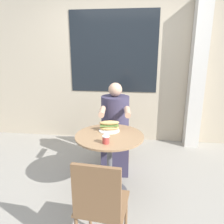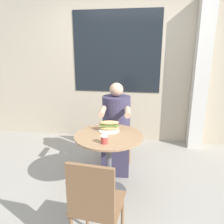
# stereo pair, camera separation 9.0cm
# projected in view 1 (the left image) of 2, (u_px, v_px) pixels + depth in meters

# --- Properties ---
(ground_plane) EXTENTS (8.00, 8.00, 0.00)m
(ground_plane) POSITION_uv_depth(u_px,v_px,m) (110.00, 192.00, 2.56)
(ground_plane) COLOR gray
(storefront_wall) EXTENTS (8.00, 0.09, 2.80)m
(storefront_wall) POSITION_uv_depth(u_px,v_px,m) (123.00, 62.00, 3.77)
(storefront_wall) COLOR #B7A88E
(storefront_wall) RESTS_ON ground_plane
(lattice_pillar) EXTENTS (0.23, 0.23, 2.40)m
(lattice_pillar) POSITION_uv_depth(u_px,v_px,m) (197.00, 76.00, 3.51)
(lattice_pillar) COLOR beige
(lattice_pillar) RESTS_ON ground_plane
(cafe_table) EXTENTS (0.75, 0.75, 0.72)m
(cafe_table) POSITION_uv_depth(u_px,v_px,m) (110.00, 151.00, 2.42)
(cafe_table) COLOR #997551
(cafe_table) RESTS_ON ground_plane
(diner_chair) EXTENTS (0.42, 0.42, 0.87)m
(diner_chair) POSITION_uv_depth(u_px,v_px,m) (117.00, 124.00, 3.30)
(diner_chair) COLOR brown
(diner_chair) RESTS_ON ground_plane
(seated_diner) EXTENTS (0.42, 0.69, 1.20)m
(seated_diner) POSITION_uv_depth(u_px,v_px,m) (115.00, 133.00, 2.97)
(seated_diner) COLOR #38334C
(seated_diner) RESTS_ON ground_plane
(empty_chair_across) EXTENTS (0.41, 0.41, 0.87)m
(empty_chair_across) POSITION_uv_depth(u_px,v_px,m) (100.00, 202.00, 1.62)
(empty_chair_across) COLOR brown
(empty_chair_across) RESTS_ON ground_plane
(sandwich_on_plate) EXTENTS (0.24, 0.24, 0.12)m
(sandwich_on_plate) POSITION_uv_depth(u_px,v_px,m) (109.00, 126.00, 2.48)
(sandwich_on_plate) COLOR white
(sandwich_on_plate) RESTS_ON cafe_table
(drink_cup) EXTENTS (0.07, 0.07, 0.08)m
(drink_cup) POSITION_uv_depth(u_px,v_px,m) (106.00, 140.00, 2.15)
(drink_cup) COLOR #B73D38
(drink_cup) RESTS_ON cafe_table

